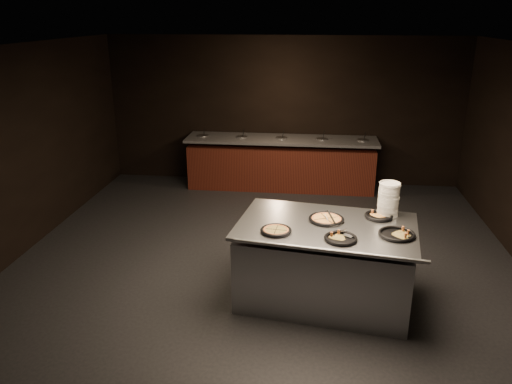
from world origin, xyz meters
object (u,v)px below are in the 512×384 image
at_px(serving_counter, 325,264).
at_px(pan_veggie_whole, 276,230).
at_px(pan_cheese_whole, 326,219).
at_px(plate_stack, 389,199).

xyz_separation_m(serving_counter, pan_veggie_whole, (-0.57, -0.27, 0.53)).
distance_m(serving_counter, pan_cheese_whole, 0.55).
bearing_deg(serving_counter, pan_veggie_whole, -146.26).
relative_size(serving_counter, pan_veggie_whole, 6.26).
relative_size(plate_stack, pan_cheese_whole, 0.96).
distance_m(serving_counter, plate_stack, 1.10).
distance_m(serving_counter, pan_veggie_whole, 0.82).
bearing_deg(plate_stack, pan_veggie_whole, -152.76).
bearing_deg(plate_stack, pan_cheese_whole, -159.44).
bearing_deg(pan_veggie_whole, plate_stack, 27.24).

